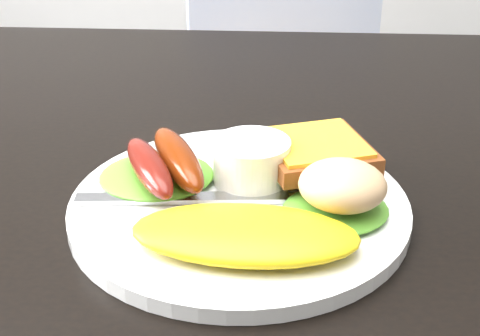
{
  "coord_description": "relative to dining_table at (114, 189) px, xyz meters",
  "views": [
    {
      "loc": [
        0.13,
        -0.48,
        1.01
      ],
      "look_at": [
        0.11,
        -0.05,
        0.78
      ],
      "focal_mm": 50.0,
      "sensor_mm": 36.0,
      "label": 1
    }
  ],
  "objects": [
    {
      "name": "toast_b",
      "position": [
        0.16,
        -0.02,
        0.05
      ],
      "size": [
        0.1,
        0.1,
        0.01
      ],
      "primitive_type": "cube",
      "rotation": [
        0.0,
        0.0,
        0.33
      ],
      "color": "brown",
      "rests_on": "toast_a"
    },
    {
      "name": "lettuce_left",
      "position": [
        0.05,
        -0.04,
        0.04
      ],
      "size": [
        0.09,
        0.09,
        0.01
      ],
      "primitive_type": "ellipsoid",
      "rotation": [
        0.0,
        0.0,
        0.1
      ],
      "color": "#619B29",
      "rests_on": "plate"
    },
    {
      "name": "ramekin",
      "position": [
        0.12,
        -0.04,
        0.05
      ],
      "size": [
        0.07,
        0.07,
        0.03
      ],
      "primitive_type": "cylinder",
      "rotation": [
        0.0,
        0.0,
        0.31
      ],
      "color": "white",
      "rests_on": "plate"
    },
    {
      "name": "lettuce_right",
      "position": [
        0.18,
        -0.08,
        0.04
      ],
      "size": [
        0.09,
        0.09,
        0.01
      ],
      "primitive_type": "ellipsoid",
      "rotation": [
        0.0,
        0.0,
        0.33
      ],
      "color": "green",
      "rests_on": "plate"
    },
    {
      "name": "dining_table",
      "position": [
        0.0,
        0.0,
        0.0
      ],
      "size": [
        1.2,
        0.8,
        0.04
      ],
      "primitive_type": "cube",
      "color": "black",
      "rests_on": "ground"
    },
    {
      "name": "sausage_b",
      "position": [
        0.06,
        -0.04,
        0.05
      ],
      "size": [
        0.06,
        0.1,
        0.03
      ],
      "primitive_type": "ellipsoid",
      "rotation": [
        0.0,
        0.0,
        0.42
      ],
      "color": "maroon",
      "rests_on": "lettuce_left"
    },
    {
      "name": "plate",
      "position": [
        0.11,
        -0.06,
        0.03
      ],
      "size": [
        0.24,
        0.24,
        0.01
      ],
      "primitive_type": "cylinder",
      "color": "white",
      "rests_on": "dining_table"
    },
    {
      "name": "sausage_a",
      "position": [
        0.04,
        -0.06,
        0.05
      ],
      "size": [
        0.06,
        0.09,
        0.02
      ],
      "primitive_type": "ellipsoid",
      "rotation": [
        0.0,
        0.0,
        0.45
      ],
      "color": "maroon",
      "rests_on": "lettuce_left"
    },
    {
      "name": "fork",
      "position": [
        0.07,
        -0.07,
        0.03
      ],
      "size": [
        0.15,
        0.02,
        0.0
      ],
      "primitive_type": "cube",
      "rotation": [
        0.0,
        0.0,
        0.08
      ],
      "color": "#ADAFB7",
      "rests_on": "plate"
    },
    {
      "name": "dining_chair",
      "position": [
        0.15,
        0.77,
        -0.28
      ],
      "size": [
        0.52,
        0.52,
        0.05
      ],
      "primitive_type": "cube",
      "rotation": [
        0.0,
        0.0,
        0.26
      ],
      "color": "tan",
      "rests_on": "ground"
    },
    {
      "name": "omelette",
      "position": [
        0.12,
        -0.12,
        0.04
      ],
      "size": [
        0.15,
        0.07,
        0.02
      ],
      "primitive_type": "ellipsoid",
      "rotation": [
        0.0,
        0.0,
        -0.04
      ],
      "color": "yellow",
      "rests_on": "plate"
    },
    {
      "name": "toast_a",
      "position": [
        0.14,
        -0.01,
        0.04
      ],
      "size": [
        0.08,
        0.08,
        0.01
      ],
      "primitive_type": "cube",
      "rotation": [
        0.0,
        0.0,
        0.05
      ],
      "color": "olive",
      "rests_on": "plate"
    },
    {
      "name": "person",
      "position": [
        -0.16,
        0.61,
        -0.0
      ],
      "size": [
        0.57,
        0.42,
        1.45
      ],
      "primitive_type": "imported",
      "rotation": [
        0.0,
        0.0,
        3.28
      ],
      "color": "navy",
      "rests_on": "ground"
    },
    {
      "name": "potato_salad",
      "position": [
        0.18,
        -0.08,
        0.06
      ],
      "size": [
        0.06,
        0.06,
        0.03
      ],
      "primitive_type": "ellipsoid",
      "rotation": [
        0.0,
        0.0,
        -0.03
      ],
      "color": "beige",
      "rests_on": "lettuce_right"
    }
  ]
}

